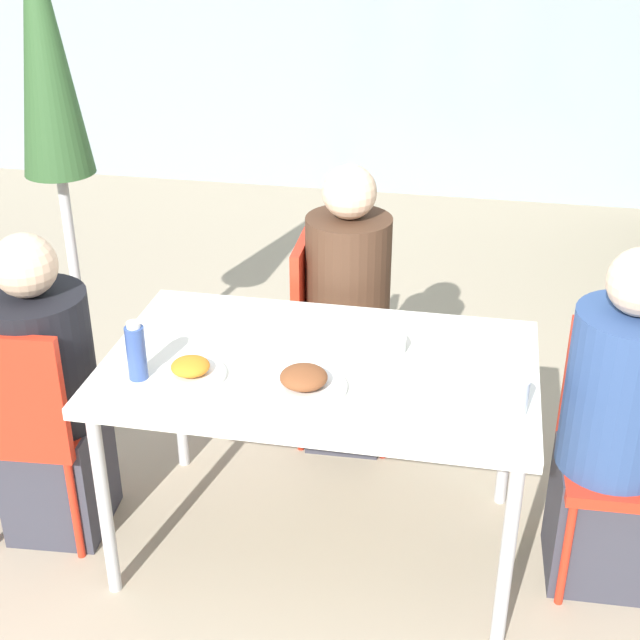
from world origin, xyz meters
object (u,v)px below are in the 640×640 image
at_px(chair_right, 625,434).
at_px(drinking_cup, 514,396).
at_px(person_left, 47,400).
at_px(closed_umbrella, 48,83).
at_px(person_far, 347,318).
at_px(salad_bowl, 383,344).
at_px(chair_left, 24,416).
at_px(bottle, 136,352).
at_px(chair_far, 329,322).
at_px(person_right, 614,434).

bearing_deg(chair_right, drinking_cup, 36.00).
height_order(person_left, closed_umbrella, closed_umbrella).
relative_size(chair_right, person_far, 0.74).
bearing_deg(person_left, salad_bowl, 4.99).
bearing_deg(chair_right, chair_left, 5.72).
height_order(chair_left, bottle, bottle).
bearing_deg(chair_far, drinking_cup, 36.58).
xyz_separation_m(chair_far, drinking_cup, (0.71, -0.90, 0.28)).
bearing_deg(chair_far, salad_bowl, 23.91).
relative_size(chair_left, chair_far, 1.00).
xyz_separation_m(chair_left, bottle, (0.45, -0.05, 0.32)).
bearing_deg(bottle, drinking_cup, 1.16).
height_order(chair_left, person_right, person_right).
bearing_deg(person_right, person_far, -35.56).
bearing_deg(person_left, person_far, 34.41).
bearing_deg(person_right, salad_bowl, -8.10).
height_order(person_far, bottle, person_far).
xyz_separation_m(chair_right, drinking_cup, (-0.38, -0.30, 0.28)).
relative_size(chair_right, drinking_cup, 7.96).
distance_m(chair_left, closed_umbrella, 1.26).
height_order(person_right, drinking_cup, person_right).
bearing_deg(drinking_cup, chair_far, 128.24).
distance_m(drinking_cup, salad_bowl, 0.51).
height_order(chair_left, person_far, person_far).
height_order(person_right, chair_far, person_right).
height_order(chair_right, closed_umbrella, closed_umbrella).
xyz_separation_m(chair_right, bottle, (-1.52, -0.32, 0.32)).
relative_size(chair_right, person_right, 0.73).
bearing_deg(closed_umbrella, person_right, -17.06).
height_order(closed_umbrella, drinking_cup, closed_umbrella).
relative_size(person_left, chair_far, 1.30).
bearing_deg(chair_right, closed_umbrella, -16.85).
bearing_deg(drinking_cup, bottle, -178.84).
relative_size(closed_umbrella, drinking_cup, 18.86).
distance_m(chair_right, salad_bowl, 0.84).
height_order(chair_left, person_left, person_left).
bearing_deg(chair_right, bottle, 9.81).
bearing_deg(chair_far, bottle, -26.81).
distance_m(person_right, chair_far, 1.24).
relative_size(chair_left, drinking_cup, 7.96).
bearing_deg(chair_left, drinking_cup, -5.30).
xyz_separation_m(bottle, salad_bowl, (0.72, 0.32, -0.07)).
xyz_separation_m(bottle, drinking_cup, (1.14, 0.02, -0.04)).
height_order(person_left, bottle, person_left).
relative_size(chair_right, salad_bowl, 5.78).
relative_size(chair_left, salad_bowl, 5.78).
distance_m(chair_far, bottle, 1.06).
distance_m(chair_left, chair_far, 1.24).
distance_m(person_left, person_right, 1.88).
distance_m(bottle, salad_bowl, 0.79).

